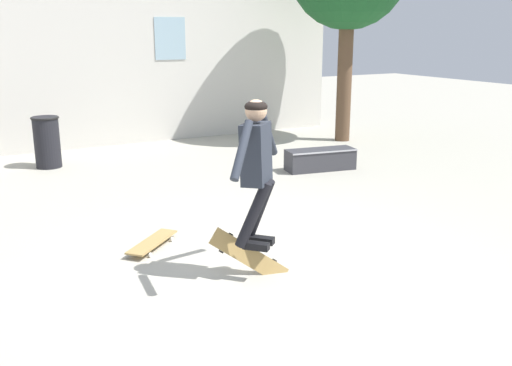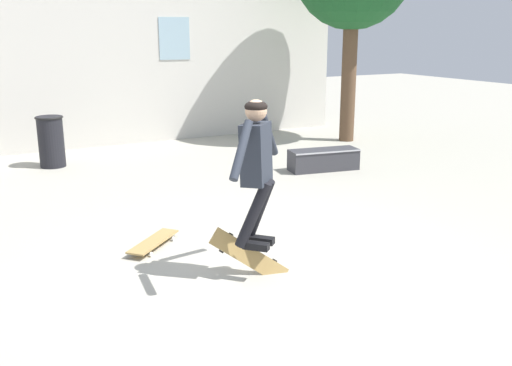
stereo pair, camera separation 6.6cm
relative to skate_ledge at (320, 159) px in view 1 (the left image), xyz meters
name	(u,v)px [view 1 (the left image)]	position (x,y,z in m)	size (l,w,h in m)	color
ground_plane	(260,264)	(-3.02, -3.18, -0.19)	(40.00, 40.00, 0.00)	#B2AD9E
building_backdrop	(86,35)	(-3.02, 4.17, 2.14)	(12.22, 0.52, 5.66)	beige
skate_ledge	(320,159)	(0.00, 0.00, 0.00)	(1.29, 0.63, 0.38)	#38383D
trash_bin	(47,141)	(-4.22, 2.56, 0.30)	(0.49, 0.49, 0.93)	black
skater	(256,161)	(-3.21, -3.44, 1.02)	(0.98, 0.91, 1.47)	#282D38
skateboard_flipping	(249,256)	(-3.24, -3.34, 0.00)	(0.78, 0.35, 0.63)	#AD894C
skateboard_resting	(152,242)	(-3.87, -2.16, -0.12)	(0.77, 0.72, 0.08)	#AD894C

